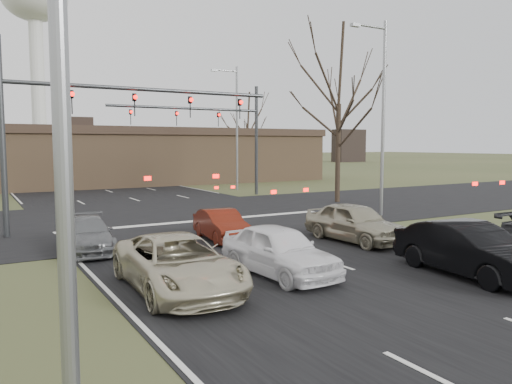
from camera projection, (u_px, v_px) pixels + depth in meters
ground at (402, 286)px, 13.16m from camera, size 360.00×360.00×0.00m
road_main at (53, 173)px, 64.72m from camera, size 14.00×300.00×0.02m
road_cross at (185, 216)px, 26.05m from camera, size 200.00×14.00×0.02m
building at (111, 156)px, 46.57m from camera, size 42.40×10.40×5.30m
water_tower at (35, 8)px, 115.93m from camera, size 15.00×15.00×44.50m
mast_arm_near at (87, 113)px, 21.22m from camera, size 12.12×0.24×8.00m
mast_arm_far at (222, 126)px, 35.55m from camera, size 11.12×0.24×8.00m
streetlight_right_near at (381, 108)px, 25.65m from camera, size 2.34×0.25×10.00m
streetlight_right_far at (235, 122)px, 40.51m from camera, size 2.34×0.25×10.00m
tree_right_near at (339, 63)px, 31.59m from camera, size 6.90×6.90×11.50m
tree_right_far at (248, 112)px, 50.11m from camera, size 5.40×5.40×9.00m
car_silver_suv at (178, 264)px, 12.71m from camera, size 2.52×5.15×1.41m
car_white_sedan at (279, 250)px, 14.24m from camera, size 1.94×4.34×1.45m
car_black_hatch at (470, 250)px, 14.10m from camera, size 2.08×4.79×1.53m
car_grey_ahead at (87, 234)px, 17.48m from camera, size 2.20×4.28×1.19m
car_red_ahead at (222, 225)px, 19.43m from camera, size 1.66×3.76×1.20m
car_silver_ahead at (355, 222)px, 19.13m from camera, size 1.96×4.50×1.51m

